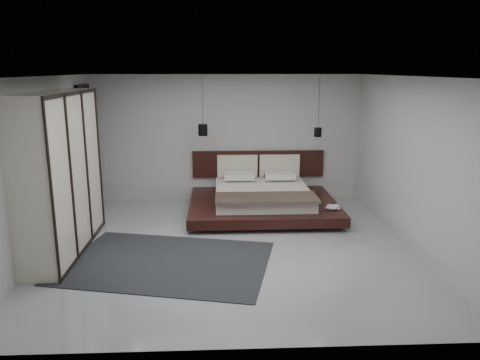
{
  "coord_description": "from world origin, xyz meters",
  "views": [
    {
      "loc": [
        -0.17,
        -7.43,
        2.92
      ],
      "look_at": [
        0.23,
        1.2,
        0.85
      ],
      "focal_mm": 35.0,
      "sensor_mm": 36.0,
      "label": 1
    }
  ],
  "objects_px": {
    "lattice_screen": "(87,147)",
    "rug": "(167,262)",
    "bed": "(262,198)",
    "pendant_right": "(318,132)",
    "pendant_left": "(203,130)",
    "wardrobe": "(60,174)"
  },
  "relations": [
    {
      "from": "rug",
      "to": "pendant_left",
      "type": "bearing_deg",
      "value": 80.84
    },
    {
      "from": "bed",
      "to": "rug",
      "type": "distance_m",
      "value": 3.09
    },
    {
      "from": "lattice_screen",
      "to": "bed",
      "type": "relative_size",
      "value": 0.87
    },
    {
      "from": "wardrobe",
      "to": "lattice_screen",
      "type": "bearing_deg",
      "value": 95.75
    },
    {
      "from": "lattice_screen",
      "to": "wardrobe",
      "type": "bearing_deg",
      "value": -84.25
    },
    {
      "from": "pendant_left",
      "to": "rug",
      "type": "relative_size",
      "value": 0.41
    },
    {
      "from": "bed",
      "to": "wardrobe",
      "type": "bearing_deg",
      "value": -150.34
    },
    {
      "from": "rug",
      "to": "wardrobe",
      "type": "bearing_deg",
      "value": 160.31
    },
    {
      "from": "pendant_right",
      "to": "bed",
      "type": "bearing_deg",
      "value": -158.28
    },
    {
      "from": "bed",
      "to": "wardrobe",
      "type": "relative_size",
      "value": 1.13
    },
    {
      "from": "bed",
      "to": "pendant_left",
      "type": "height_order",
      "value": "pendant_left"
    },
    {
      "from": "bed",
      "to": "pendant_right",
      "type": "distance_m",
      "value": 1.85
    },
    {
      "from": "lattice_screen",
      "to": "rug",
      "type": "relative_size",
      "value": 0.84
    },
    {
      "from": "pendant_right",
      "to": "wardrobe",
      "type": "xyz_separation_m",
      "value": [
        -4.64,
        -2.43,
        -0.32
      ]
    },
    {
      "from": "lattice_screen",
      "to": "pendant_left",
      "type": "height_order",
      "value": "pendant_left"
    },
    {
      "from": "lattice_screen",
      "to": "pendant_left",
      "type": "bearing_deg",
      "value": -1.47
    },
    {
      "from": "bed",
      "to": "rug",
      "type": "height_order",
      "value": "bed"
    },
    {
      "from": "bed",
      "to": "wardrobe",
      "type": "xyz_separation_m",
      "value": [
        -3.42,
        -1.95,
        0.99
      ]
    },
    {
      "from": "pendant_right",
      "to": "wardrobe",
      "type": "relative_size",
      "value": 0.49
    },
    {
      "from": "pendant_right",
      "to": "rug",
      "type": "distance_m",
      "value": 4.52
    },
    {
      "from": "lattice_screen",
      "to": "wardrobe",
      "type": "distance_m",
      "value": 2.51
    },
    {
      "from": "lattice_screen",
      "to": "wardrobe",
      "type": "relative_size",
      "value": 0.99
    }
  ]
}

